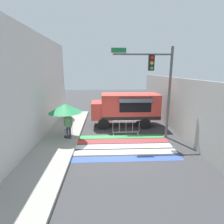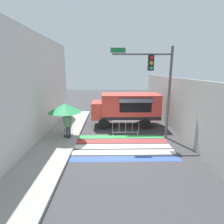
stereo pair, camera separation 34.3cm
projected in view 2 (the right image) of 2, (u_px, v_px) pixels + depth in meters
The scene contains 11 objects.
ground_plane at pixel (116, 143), 10.76m from camera, with size 60.00×60.00×0.00m, color #38383A.
sidewalk_left at pixel (40, 143), 10.66m from camera, with size 4.40×16.00×0.16m.
building_left_facade at pixel (30, 89), 9.90m from camera, with size 0.25×16.00×6.64m.
concrete_wall_right at pixel (172, 103), 13.29m from camera, with size 0.20×16.00×3.86m.
crosswalk_painted at pixel (117, 146), 10.31m from camera, with size 6.40×3.60×0.01m.
food_truck at pixel (125, 107), 13.86m from camera, with size 5.24×2.54×2.57m.
traffic_signal_pole at pixel (159, 78), 10.73m from camera, with size 3.77×0.29×5.77m.
patio_umbrella at pixel (65, 108), 10.98m from camera, with size 2.06×2.06×2.20m.
folding_chair at pixel (68, 125), 11.78m from camera, with size 0.43×0.43×1.00m.
vendor_person at pixel (68, 124), 10.95m from camera, with size 0.53×0.22×1.65m.
barricade_front at pixel (126, 128), 12.04m from camera, with size 1.85×0.44×1.03m.
Camera 2 is at (-0.44, -10.00, 4.39)m, focal length 28.00 mm.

